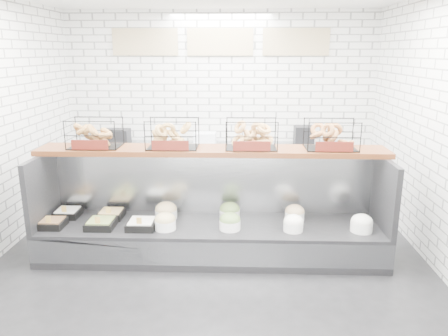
{
  "coord_description": "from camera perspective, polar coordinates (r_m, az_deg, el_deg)",
  "views": [
    {
      "loc": [
        0.32,
        -4.48,
        2.36
      ],
      "look_at": [
        0.14,
        0.45,
        1.04
      ],
      "focal_mm": 35.0,
      "sensor_mm": 36.0,
      "label": 1
    }
  ],
  "objects": [
    {
      "name": "ground",
      "position": [
        5.07,
        -1.85,
        -12.71
      ],
      "size": [
        5.5,
        5.5,
        0.0
      ],
      "primitive_type": "plane",
      "color": "black",
      "rests_on": "ground"
    },
    {
      "name": "room_shell",
      "position": [
        5.1,
        -1.58,
        11.62
      ],
      "size": [
        5.02,
        5.51,
        3.01
      ],
      "color": "white",
      "rests_on": "ground"
    },
    {
      "name": "display_case",
      "position": [
        5.24,
        -1.75,
        -7.8
      ],
      "size": [
        4.0,
        0.9,
        1.2
      ],
      "color": "black",
      "rests_on": "ground"
    },
    {
      "name": "bagel_shelf",
      "position": [
        5.1,
        -1.54,
        3.9
      ],
      "size": [
        4.1,
        0.5,
        0.4
      ],
      "color": "#47200F",
      "rests_on": "display_case"
    },
    {
      "name": "prep_counter",
      "position": [
        7.17,
        -0.63,
        -0.25
      ],
      "size": [
        4.0,
        0.6,
        1.2
      ],
      "color": "#93969B",
      "rests_on": "ground"
    }
  ]
}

